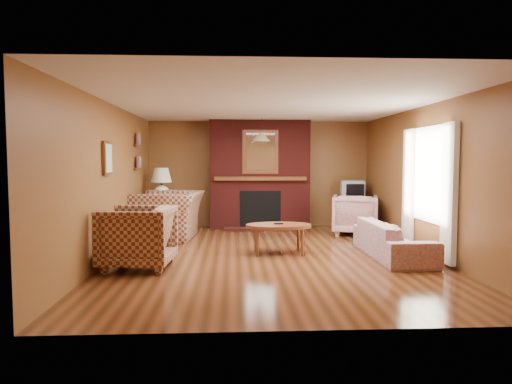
{
  "coord_description": "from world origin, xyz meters",
  "views": [
    {
      "loc": [
        -0.61,
        -7.19,
        1.52
      ],
      "look_at": [
        -0.21,
        0.6,
        0.97
      ],
      "focal_mm": 32.0,
      "sensor_mm": 36.0,
      "label": 1
    }
  ],
  "objects": [
    {
      "name": "ceiling",
      "position": [
        0.0,
        0.0,
        2.4
      ],
      "size": [
        6.5,
        6.5,
        0.0
      ],
      "primitive_type": "plane",
      "rotation": [
        3.14,
        0.0,
        0.0
      ],
      "color": "silver",
      "rests_on": "wall_back"
    },
    {
      "name": "floral_armchair",
      "position": [
        1.89,
        1.97,
        0.41
      ],
      "size": [
        1.09,
        1.1,
        0.82
      ],
      "primitive_type": "imported",
      "rotation": [
        0.0,
        0.0,
        2.86
      ],
      "color": "beige",
      "rests_on": "floor"
    },
    {
      "name": "side_table",
      "position": [
        -2.1,
        2.45,
        0.32
      ],
      "size": [
        0.49,
        0.49,
        0.65
      ],
      "primitive_type": "cube",
      "rotation": [
        0.0,
        0.0,
        -0.0
      ],
      "color": "brown",
      "rests_on": "floor"
    },
    {
      "name": "fireplace",
      "position": [
        0.0,
        2.98,
        1.18
      ],
      "size": [
        2.2,
        0.82,
        2.4
      ],
      "color": "#4B1310",
      "rests_on": "floor"
    },
    {
      "name": "wall_right",
      "position": [
        2.5,
        0.0,
        1.2
      ],
      "size": [
        0.0,
        6.5,
        6.5
      ],
      "primitive_type": "plane",
      "rotation": [
        1.57,
        0.0,
        -1.57
      ],
      "color": "brown",
      "rests_on": "floor"
    },
    {
      "name": "wall_back",
      "position": [
        0.0,
        3.25,
        1.2
      ],
      "size": [
        6.5,
        0.0,
        6.5
      ],
      "primitive_type": "plane",
      "rotation": [
        1.57,
        0.0,
        0.0
      ],
      "color": "brown",
      "rests_on": "floor"
    },
    {
      "name": "wall_left",
      "position": [
        -2.5,
        0.0,
        1.2
      ],
      "size": [
        0.0,
        6.5,
        6.5
      ],
      "primitive_type": "plane",
      "rotation": [
        1.57,
        0.0,
        1.57
      ],
      "color": "brown",
      "rests_on": "floor"
    },
    {
      "name": "bookshelf",
      "position": [
        -2.44,
        1.9,
        1.67
      ],
      "size": [
        0.09,
        0.55,
        0.71
      ],
      "color": "brown",
      "rests_on": "wall_left"
    },
    {
      "name": "floor",
      "position": [
        0.0,
        0.0,
        0.0
      ],
      "size": [
        6.5,
        6.5,
        0.0
      ],
      "primitive_type": "plane",
      "color": "#43230E",
      "rests_on": "ground"
    },
    {
      "name": "tv_stand",
      "position": [
        2.05,
        2.8,
        0.31
      ],
      "size": [
        0.57,
        0.52,
        0.61
      ],
      "primitive_type": "cube",
      "rotation": [
        0.0,
        0.0,
        0.01
      ],
      "color": "black",
      "rests_on": "floor"
    },
    {
      "name": "wall_front",
      "position": [
        0.0,
        -3.25,
        1.2
      ],
      "size": [
        6.5,
        0.0,
        6.5
      ],
      "primitive_type": "plane",
      "rotation": [
        -1.57,
        0.0,
        0.0
      ],
      "color": "brown",
      "rests_on": "floor"
    },
    {
      "name": "crt_tv",
      "position": [
        2.05,
        2.79,
        0.84
      ],
      "size": [
        0.56,
        0.56,
        0.46
      ],
      "color": "#9B9EA3",
      "rests_on": "tv_stand"
    },
    {
      "name": "floral_sofa",
      "position": [
        1.9,
        -0.25,
        0.28
      ],
      "size": [
        0.75,
        1.91,
        0.56
      ],
      "primitive_type": "imported",
      "rotation": [
        0.0,
        0.0,
        1.57
      ],
      "color": "beige",
      "rests_on": "floor"
    },
    {
      "name": "botanical_print",
      "position": [
        -2.47,
        -0.3,
        1.55
      ],
      "size": [
        0.05,
        0.4,
        0.5
      ],
      "color": "brown",
      "rests_on": "wall_left"
    },
    {
      "name": "coffee_table",
      "position": [
        0.13,
        0.11,
        0.43
      ],
      "size": [
        1.06,
        0.66,
        0.5
      ],
      "color": "brown",
      "rests_on": "floor"
    },
    {
      "name": "plaid_armchair",
      "position": [
        -1.95,
        -0.77,
        0.44
      ],
      "size": [
        1.04,
        1.01,
        0.88
      ],
      "primitive_type": "imported",
      "rotation": [
        0.0,
        0.0,
        -1.65
      ],
      "color": "maroon",
      "rests_on": "floor"
    },
    {
      "name": "plaid_loveseat",
      "position": [
        -1.85,
        1.72,
        0.45
      ],
      "size": [
        1.32,
        1.48,
        0.91
      ],
      "primitive_type": "imported",
      "rotation": [
        0.0,
        0.0,
        -1.65
      ],
      "color": "maroon",
      "rests_on": "floor"
    },
    {
      "name": "window_right",
      "position": [
        2.45,
        -0.2,
        1.13
      ],
      "size": [
        0.1,
        1.85,
        2.0
      ],
      "color": "beige",
      "rests_on": "wall_right"
    },
    {
      "name": "table_lamp",
      "position": [
        -2.1,
        2.45,
        1.04
      ],
      "size": [
        0.43,
        0.43,
        0.71
      ],
      "color": "white",
      "rests_on": "side_table"
    },
    {
      "name": "pendant_light",
      "position": [
        0.0,
        2.3,
        2.0
      ],
      "size": [
        0.36,
        0.36,
        0.48
      ],
      "color": "black",
      "rests_on": "ceiling"
    }
  ]
}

